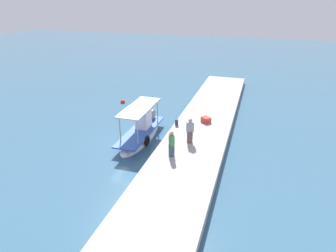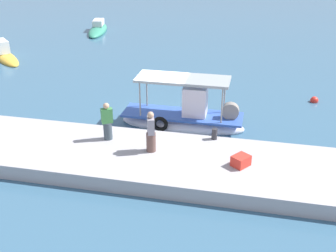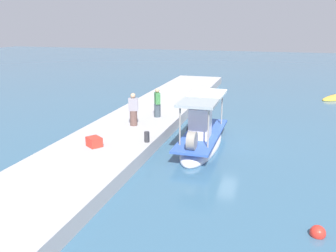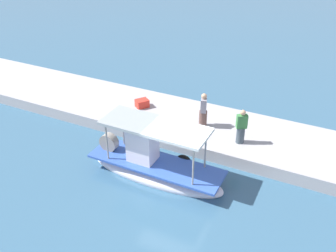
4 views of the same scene
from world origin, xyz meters
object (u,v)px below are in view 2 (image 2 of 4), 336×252
main_fishing_boat (184,118)px  fisherman_by_crate (107,123)px  marker_buoy (314,100)px  mooring_bollard (214,134)px  moored_boat_near (5,55)px  moored_boat_mid (98,30)px  fisherman_near_bollard (151,134)px  cargo_crate (241,161)px

main_fishing_boat → fisherman_by_crate: 4.23m
main_fishing_boat → marker_buoy: main_fishing_boat is taller
mooring_bollard → moored_boat_near: (-16.65, 10.84, -0.62)m
marker_buoy → moored_boat_mid: bearing=142.7°
fisherman_by_crate → moored_boat_near: (-12.25, 11.78, -1.13)m
fisherman_by_crate → marker_buoy: fisherman_by_crate is taller
moored_boat_near → fisherman_near_bollard: bearing=-41.0°
mooring_bollard → fisherman_near_bollard: bearing=-146.2°
cargo_crate → marker_buoy: bearing=68.1°
moored_boat_near → main_fishing_boat: bearing=-30.1°
marker_buoy → moored_boat_mid: (-17.80, 13.54, 0.11)m
fisherman_by_crate → moored_boat_near: 17.03m
main_fishing_boat → marker_buoy: (6.44, 4.63, -0.38)m
fisherman_near_bollard → moored_boat_near: size_ratio=0.36×
main_fishing_boat → cargo_crate: size_ratio=9.28×
fisherman_by_crate → mooring_bollard: (4.40, 0.95, -0.51)m
fisherman_near_bollard → cargo_crate: (3.58, -0.40, -0.57)m
main_fishing_boat → cargo_crate: bearing=-55.0°
main_fishing_boat → fisherman_near_bollard: size_ratio=3.49×
mooring_bollard → moored_boat_near: 19.88m
fisherman_near_bollard → fisherman_by_crate: 2.14m
marker_buoy → fisherman_by_crate: bearing=-139.8°
main_fishing_boat → mooring_bollard: (1.68, -2.17, 0.37)m
moored_boat_mid → mooring_bollard: bearing=-57.4°
mooring_bollard → cargo_crate: bearing=-58.2°
main_fishing_boat → marker_buoy: bearing=35.7°
main_fishing_boat → cargo_crate: (2.90, -4.15, 0.34)m
moored_boat_mid → marker_buoy: bearing=-37.3°
main_fishing_boat → mooring_bollard: bearing=-52.3°
main_fishing_boat → fisherman_by_crate: size_ratio=3.64×
fisherman_by_crate → cargo_crate: size_ratio=2.55×
fisherman_near_bollard → marker_buoy: (7.12, 8.38, -1.28)m
fisherman_near_bollard → cargo_crate: size_ratio=2.66×
fisherman_near_bollard → moored_boat_mid: (-10.68, 21.93, -1.18)m
main_fishing_boat → fisherman_near_bollard: (-0.68, -3.75, 0.91)m
fisherman_by_crate → moored_boat_mid: fisherman_by_crate is taller
fisherman_by_crate → marker_buoy: (9.16, 7.76, -1.25)m
cargo_crate → moored_boat_mid: moored_boat_mid is taller
fisherman_near_bollard → moored_boat_near: fisherman_near_bollard is taller
cargo_crate → marker_buoy: cargo_crate is taller
cargo_crate → moored_boat_mid: bearing=122.6°
moored_boat_mid → fisherman_by_crate: bearing=-67.9°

